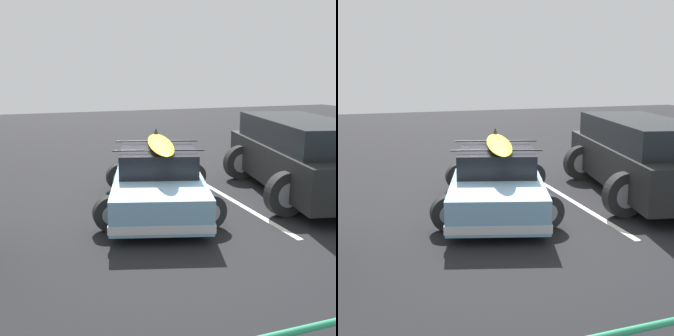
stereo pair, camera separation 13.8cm
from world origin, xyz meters
TOP-DOWN VIEW (x-y plane):
  - ground_plane at (0.00, 0.00)m, footprint 44.00×44.00m
  - parking_stripe at (-1.42, -0.29)m, footprint 0.12×5.00m
  - sedan_car at (0.24, -0.33)m, footprint 3.04×4.55m
  - suv_car at (-3.08, -0.17)m, footprint 3.27×5.21m

SIDE VIEW (x-z plane):
  - ground_plane at x=0.00m, z-range -0.02..0.00m
  - parking_stripe at x=-1.42m, z-range 0.00..0.00m
  - sedan_car at x=0.24m, z-range -0.16..1.34m
  - suv_car at x=-3.08m, z-range 0.05..1.76m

